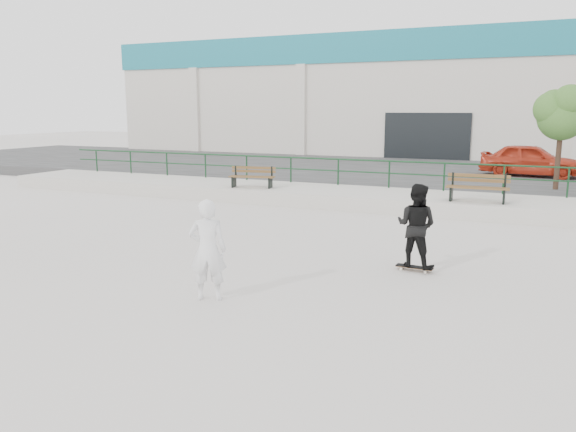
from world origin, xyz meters
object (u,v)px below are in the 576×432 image
at_px(red_car, 531,160).
at_px(standing_skater, 416,226).
at_px(skateboard, 414,267).
at_px(seated_skater, 208,250).
at_px(bench_right, 478,188).
at_px(tree, 563,112).
at_px(bench_left, 252,177).

distance_m(red_car, standing_skater, 15.24).
height_order(red_car, skateboard, red_car).
xyz_separation_m(skateboard, seated_skater, (-3.04, -3.35, 0.85)).
xyz_separation_m(bench_right, seated_skater, (-3.63, -10.25, -0.01)).
bearing_deg(bench_right, tree, 58.62).
distance_m(bench_left, bench_right, 8.08).
xyz_separation_m(standing_skater, seated_skater, (-3.04, -3.35, -0.06)).
distance_m(bench_left, tree, 11.48).
height_order(tree, seated_skater, tree).
bearing_deg(tree, standing_skater, -105.15).
bearing_deg(bench_right, red_car, 78.94).
height_order(bench_left, seated_skater, seated_skater).
height_order(red_car, seated_skater, red_car).
bearing_deg(red_car, bench_left, 134.99).
bearing_deg(bench_left, standing_skater, -54.48).
relative_size(tree, skateboard, 4.73).
relative_size(red_car, standing_skater, 2.36).
relative_size(skateboard, seated_skater, 0.43).
xyz_separation_m(bench_right, red_car, (1.42, 8.21, 0.28)).
distance_m(standing_skater, seated_skater, 4.52).
xyz_separation_m(bench_left, standing_skater, (7.49, -6.99, 0.10)).
distance_m(skateboard, standing_skater, 0.91).
bearing_deg(red_car, standing_skater, 176.91).
height_order(bench_right, tree, tree).
bearing_deg(tree, bench_left, -158.99).
relative_size(bench_left, seated_skater, 0.96).
distance_m(red_car, seated_skater, 19.14).
bearing_deg(bench_right, bench_left, 178.11).
bearing_deg(standing_skater, bench_left, -32.28).
xyz_separation_m(tree, seated_skater, (-6.02, -14.37, -2.39)).
bearing_deg(bench_left, seated_skater, -78.16).
relative_size(skateboard, standing_skater, 0.45).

